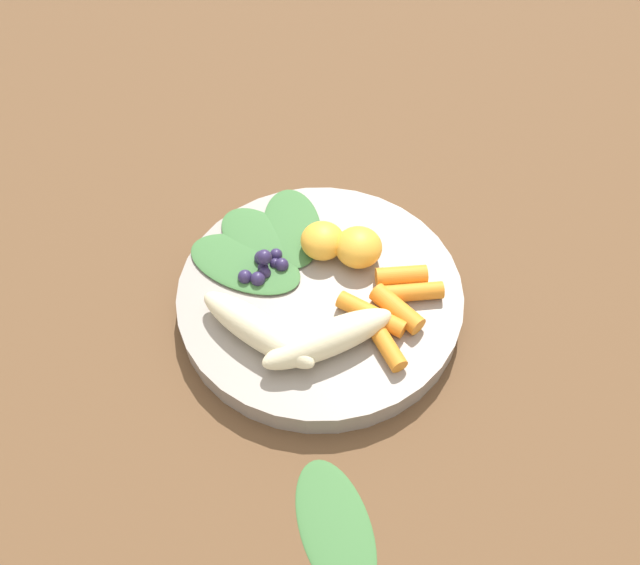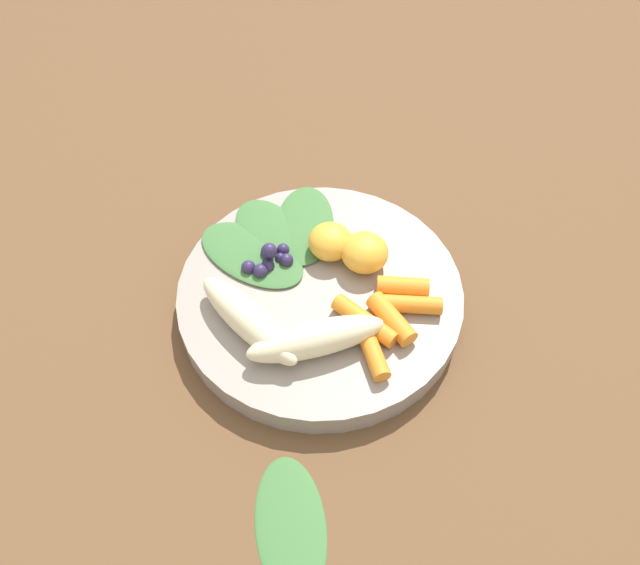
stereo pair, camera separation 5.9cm
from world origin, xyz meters
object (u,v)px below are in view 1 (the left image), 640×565
bowl (320,297)px  banana_peeled_left (325,339)px  orange_segment_near (323,241)px  kale_leaf_stray (335,526)px  banana_peeled_right (257,329)px

bowl → banana_peeled_left: banana_peeled_left is taller
banana_peeled_left → orange_segment_near: same height
orange_segment_near → kale_leaf_stray: orange_segment_near is taller
orange_segment_near → kale_leaf_stray: (-0.25, 0.02, -0.04)m
bowl → banana_peeled_left: size_ratio=2.19×
kale_leaf_stray → banana_peeled_left: bearing=165.7°
kale_leaf_stray → orange_segment_near: bearing=164.7°
bowl → banana_peeled_right: 0.08m
banana_peeled_left → orange_segment_near: size_ratio=2.89×
bowl → banana_peeled_right: banana_peeled_right is taller
bowl → orange_segment_near: size_ratio=6.33×
orange_segment_near → banana_peeled_right: bearing=144.2°
orange_segment_near → kale_leaf_stray: 0.26m
banana_peeled_left → orange_segment_near: (0.11, -0.01, 0.00)m
banana_peeled_left → orange_segment_near: bearing=65.6°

